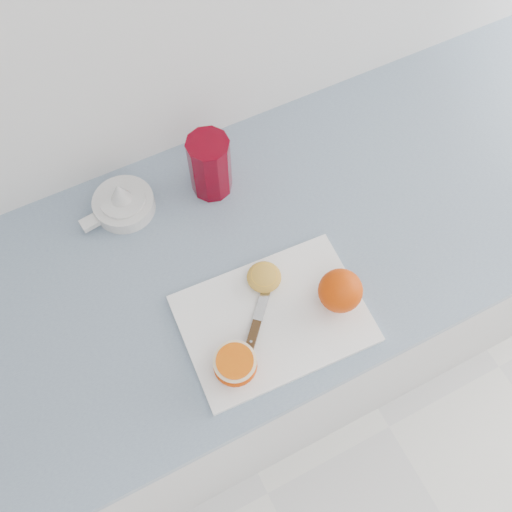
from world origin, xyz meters
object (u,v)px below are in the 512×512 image
(half_orange, at_px, (235,365))
(citrus_juicer, at_px, (123,203))
(cutting_board, at_px, (274,319))
(counter, at_px, (224,338))
(red_tumbler, at_px, (210,167))

(half_orange, distance_m, citrus_juicer, 0.42)
(citrus_juicer, bearing_deg, cutting_board, -65.58)
(counter, height_order, half_orange, half_orange)
(counter, height_order, cutting_board, cutting_board)
(counter, distance_m, citrus_juicer, 0.52)
(counter, distance_m, half_orange, 0.53)
(citrus_juicer, bearing_deg, red_tumbler, -9.17)
(cutting_board, relative_size, half_orange, 4.33)
(cutting_board, bearing_deg, half_orange, -152.24)
(counter, height_order, citrus_juicer, citrus_juicer)
(counter, distance_m, red_tumbler, 0.54)
(half_orange, distance_m, red_tumbler, 0.41)
(cutting_board, distance_m, red_tumbler, 0.33)
(cutting_board, xyz_separation_m, red_tumbler, (0.02, 0.33, 0.06))
(cutting_board, bearing_deg, counter, 108.39)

